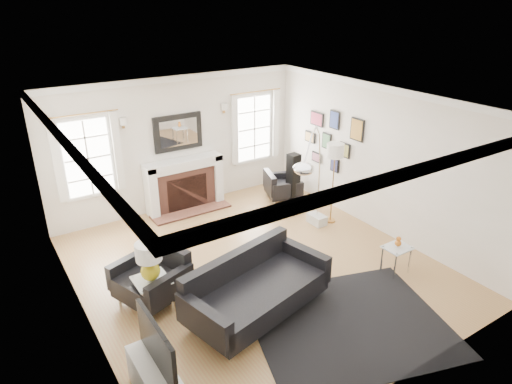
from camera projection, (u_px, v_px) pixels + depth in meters
floor at (256, 267)px, 7.75m from camera, size 6.00×6.00×0.00m
back_wall at (178, 144)px, 9.49m from camera, size 5.50×0.04×2.80m
front_wall at (409, 286)px, 4.88m from camera, size 5.50×0.04×2.80m
left_wall at (76, 239)px, 5.82m from camera, size 0.04×6.00×2.80m
right_wall at (379, 160)px, 8.56m from camera, size 0.04×6.00×2.80m
ceiling at (257, 104)px, 6.63m from camera, size 5.50×6.00×0.02m
crown_molding at (257, 108)px, 6.65m from camera, size 5.50×6.00×0.12m
fireplace at (185, 185)px, 9.68m from camera, size 1.70×0.69×1.11m
mantel_mirror at (178, 132)px, 9.36m from camera, size 1.05×0.07×0.75m
window_left at (88, 158)px, 8.51m from camera, size 1.24×0.15×1.62m
window_right at (254, 128)px, 10.35m from camera, size 1.24×0.15×1.62m
gallery_wall at (332, 137)px, 9.49m from camera, size 0.04×1.73×1.29m
tv_unit at (156, 379)px, 5.09m from camera, size 0.35×1.00×1.09m
area_rug at (349, 324)px, 6.42m from camera, size 3.19×2.89×0.01m
sofa at (254, 289)px, 6.54m from camera, size 2.34×1.46×0.71m
armchair_left at (154, 278)px, 6.82m from camera, size 1.14×1.21×0.66m
armchair_right at (281, 187)px, 10.19m from camera, size 0.92×0.98×0.54m
coffee_table at (281, 269)px, 7.04m from camera, size 0.89×0.89×0.40m
side_table_left at (152, 286)px, 6.54m from camera, size 0.49×0.49×0.54m
nesting_table at (397, 253)px, 7.48m from camera, size 0.43×0.36×0.47m
gourd_lamp at (149, 259)px, 6.36m from camera, size 0.37×0.37×0.59m
orange_vase at (398, 242)px, 7.40m from camera, size 0.11×0.11×0.17m
arc_floor_lamp at (312, 183)px, 7.94m from camera, size 1.63×1.51×2.31m
stick_floor_lamp at (335, 155)px, 8.75m from camera, size 0.33×0.33×1.65m
speaker_tower at (293, 179)px, 9.87m from camera, size 0.24×0.24×1.15m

